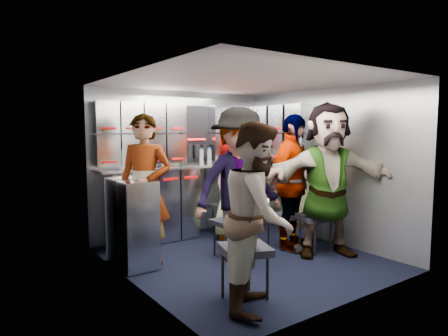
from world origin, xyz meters
TOP-DOWN VIEW (x-y plane):
  - floor at (0.00, 0.00)m, footprint 3.00×3.00m
  - wall_back at (0.00, 1.50)m, footprint 2.80×0.04m
  - wall_left at (-1.40, 0.00)m, footprint 0.04×3.00m
  - wall_right at (1.40, 0.00)m, footprint 0.04×3.00m
  - ceiling at (0.00, 0.00)m, footprint 2.80×3.00m
  - cart_bank_back at (0.00, 1.29)m, footprint 2.68×0.38m
  - cart_bank_left at (-1.19, 0.56)m, footprint 0.38×0.76m
  - counter at (0.00, 1.29)m, footprint 2.68×0.42m
  - locker_bank_back at (0.00, 1.35)m, footprint 2.68×0.28m
  - locker_bank_right at (1.25, 0.70)m, footprint 0.28×1.00m
  - right_cabinet at (1.25, 0.60)m, footprint 0.28×1.20m
  - coffee_niche at (0.18, 1.41)m, footprint 0.46×0.16m
  - red_latch_strip at (0.00, 1.09)m, footprint 2.60×0.02m
  - jump_seat_near_left at (-0.71, -0.90)m, footprint 0.53×0.52m
  - jump_seat_mid_left at (-0.08, 0.20)m, footprint 0.40×0.38m
  - jump_seat_center at (0.45, 1.02)m, footprint 0.42×0.40m
  - jump_seat_mid_right at (0.73, 0.14)m, footprint 0.40×0.39m
  - jump_seat_near_right at (0.91, -0.28)m, footprint 0.50×0.49m
  - attendant_standing at (-1.05, 0.50)m, footprint 0.73×0.75m
  - attendant_arc_a at (-0.71, -1.08)m, footprint 0.99×0.98m
  - attendant_arc_b at (-0.08, 0.02)m, footprint 1.20×0.73m
  - attendant_arc_c at (0.45, 0.84)m, footprint 0.89×0.73m
  - attendant_arc_d at (0.73, -0.04)m, footprint 1.10×0.73m
  - attendant_arc_e at (0.91, -0.46)m, footprint 1.80×1.31m
  - bottle_left at (-1.03, 1.24)m, footprint 0.07×0.07m
  - bottle_mid at (0.17, 1.24)m, footprint 0.06×0.06m
  - bottle_right at (0.31, 1.24)m, footprint 0.06×0.06m
  - cup_left at (-0.43, 1.23)m, footprint 0.07×0.07m
  - cup_right at (1.13, 1.23)m, footprint 0.07×0.07m

SIDE VIEW (x-z plane):
  - floor at x=0.00m, z-range 0.00..0.00m
  - jump_seat_mid_right at x=0.73m, z-range 0.16..0.58m
  - jump_seat_mid_left at x=-0.08m, z-range 0.17..0.62m
  - jump_seat_center at x=0.45m, z-range 0.18..0.63m
  - jump_seat_near_right at x=0.91m, z-range 0.18..0.65m
  - jump_seat_near_left at x=-0.71m, z-range 0.19..0.69m
  - cart_bank_back at x=0.00m, z-range 0.00..0.99m
  - cart_bank_left at x=-1.19m, z-range 0.00..0.99m
  - right_cabinet at x=1.25m, z-range 0.00..1.00m
  - attendant_arc_c at x=0.45m, z-range 0.00..1.56m
  - attendant_arc_a at x=-0.71m, z-range 0.00..1.61m
  - attendant_standing at x=-1.05m, z-range 0.00..1.73m
  - attendant_arc_d at x=0.73m, z-range 0.00..1.74m
  - red_latch_strip at x=0.00m, z-range 0.86..0.90m
  - attendant_arc_b at x=-0.08m, z-range 0.00..1.80m
  - attendant_arc_e at x=0.91m, z-range 0.00..1.88m
  - counter at x=0.00m, z-range 1.00..1.03m
  - wall_back at x=0.00m, z-range 0.00..2.10m
  - wall_left at x=-1.40m, z-range 0.00..2.10m
  - wall_right at x=1.40m, z-range 0.00..2.10m
  - cup_left at x=-0.43m, z-range 1.03..1.13m
  - cup_right at x=1.13m, z-range 1.03..1.13m
  - bottle_mid at x=0.17m, z-range 1.03..1.25m
  - bottle_right at x=0.31m, z-range 1.03..1.26m
  - bottle_left at x=-1.03m, z-range 1.03..1.28m
  - coffee_niche at x=0.18m, z-range 1.05..1.89m
  - locker_bank_back at x=0.00m, z-range 1.08..1.90m
  - locker_bank_right at x=1.25m, z-range 1.08..1.90m
  - ceiling at x=0.00m, z-range 2.09..2.11m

